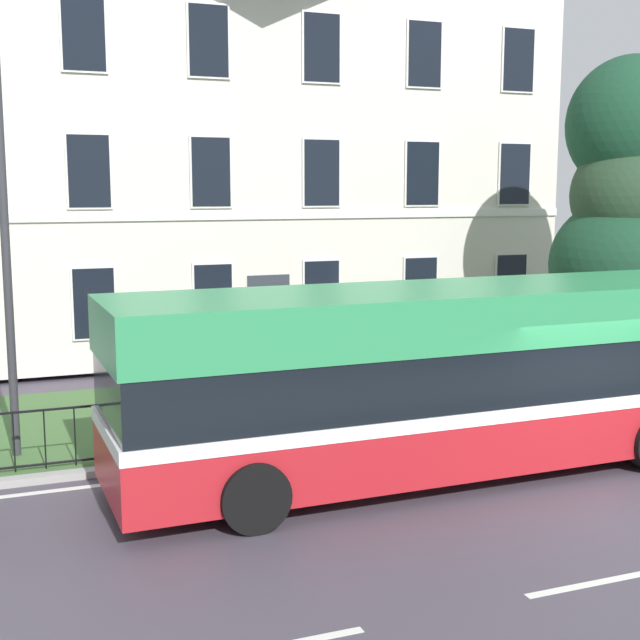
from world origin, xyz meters
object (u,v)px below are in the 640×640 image
object	(u,v)px
single_decker_bus	(436,377)
georgian_townhouse	(212,129)
evergreen_tree	(623,249)
street_lamp_post	(2,188)

from	to	relation	value
single_decker_bus	georgian_townhouse	bearing A→B (deg)	88.45
georgian_townhouse	single_decker_bus	xyz separation A→B (m)	(-0.18, -14.57, -4.69)
evergreen_tree	single_decker_bus	bearing A→B (deg)	-148.57
georgian_townhouse	street_lamp_post	size ratio (longest dim) A/B	2.27
georgian_townhouse	street_lamp_post	bearing A→B (deg)	-118.80
evergreen_tree	street_lamp_post	distance (m)	13.64
evergreen_tree	single_decker_bus	xyz separation A→B (m)	(-7.32, -4.48, -1.53)
street_lamp_post	single_decker_bus	bearing A→B (deg)	-26.16
georgian_townhouse	evergreen_tree	distance (m)	12.76
evergreen_tree	street_lamp_post	size ratio (longest dim) A/B	1.01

